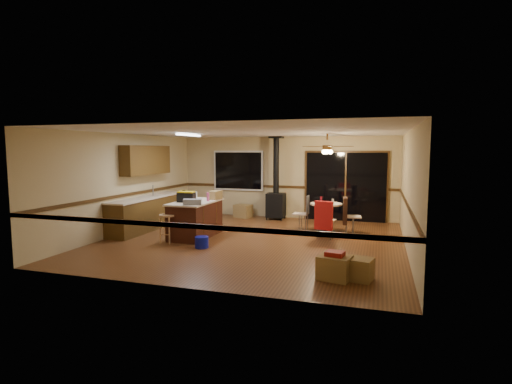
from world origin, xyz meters
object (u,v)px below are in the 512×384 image
at_px(chair_near, 324,215).
at_px(bar_stool, 167,229).
at_px(box_corner_a, 335,268).
at_px(chair_left, 304,209).
at_px(box_under_window, 243,211).
at_px(wood_stove, 276,196).
at_px(blue_bucket, 202,242).
at_px(dining_table, 326,213).
at_px(chair_right, 346,211).
at_px(box_corner_b, 358,269).
at_px(toolbox_grey, 192,202).
at_px(toolbox_black, 186,197).
at_px(kitchen_island, 196,219).

bearing_deg(chair_near, bar_stool, -157.66).
height_order(chair_near, box_corner_a, chair_near).
relative_size(chair_left, box_under_window, 0.99).
height_order(wood_stove, chair_near, wood_stove).
distance_m(blue_bucket, dining_table, 3.51).
height_order(dining_table, chair_left, chair_left).
bearing_deg(chair_right, box_under_window, 155.06).
height_order(box_corner_a, box_corner_b, box_corner_a).
bearing_deg(box_corner_b, bar_stool, 161.95).
bearing_deg(box_under_window, chair_near, -40.20).
height_order(toolbox_grey, blue_bucket, toolbox_grey).
xyz_separation_m(bar_stool, chair_near, (3.47, 1.43, 0.26)).
distance_m(bar_stool, box_corner_b, 4.67).
bearing_deg(chair_left, blue_bucket, -125.09).
bearing_deg(bar_stool, chair_right, 30.76).
xyz_separation_m(wood_stove, bar_stool, (-1.64, -3.87, -0.39)).
bearing_deg(box_corner_a, box_corner_b, 12.01).
xyz_separation_m(toolbox_black, bar_stool, (-0.20, -0.61, -0.68)).
bearing_deg(kitchen_island, toolbox_grey, -70.46).
height_order(toolbox_black, chair_near, toolbox_black).
bearing_deg(box_corner_b, toolbox_grey, 156.70).
bearing_deg(toolbox_grey, kitchen_island, 109.54).
bearing_deg(wood_stove, toolbox_grey, -106.72).
height_order(kitchen_island, bar_stool, kitchen_island).
height_order(toolbox_grey, dining_table, toolbox_grey).
bearing_deg(dining_table, box_corner_b, -74.57).
xyz_separation_m(dining_table, chair_right, (0.52, 0.03, 0.07)).
height_order(blue_bucket, chair_near, chair_near).
xyz_separation_m(chair_near, box_corner_a, (0.58, -2.96, -0.40)).
bearing_deg(toolbox_black, chair_left, 34.58).
height_order(toolbox_grey, box_corner_b, toolbox_grey).
bearing_deg(chair_right, box_corner_a, -88.05).
relative_size(kitchen_island, bar_stool, 2.50).
bearing_deg(bar_stool, dining_table, 34.10).
relative_size(toolbox_black, chair_near, 0.60).
distance_m(kitchen_island, box_corner_b, 4.69).
bearing_deg(wood_stove, box_corner_b, -62.19).
bearing_deg(blue_bucket, kitchen_island, 122.09).
bearing_deg(wood_stove, box_under_window, 177.43).
bearing_deg(blue_bucket, chair_right, 40.74).
relative_size(bar_stool, blue_bucket, 2.21).
height_order(bar_stool, chair_near, chair_near).
distance_m(toolbox_grey, blue_bucket, 1.04).
bearing_deg(blue_bucket, box_corner_a, -23.32).
distance_m(chair_near, box_corner_b, 3.06).
height_order(wood_stove, box_corner_a, wood_stove).
relative_size(wood_stove, bar_stool, 3.76).
height_order(chair_left, box_corner_b, chair_left).
bearing_deg(box_corner_b, wood_stove, 117.81).
relative_size(wood_stove, box_corner_b, 5.49).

